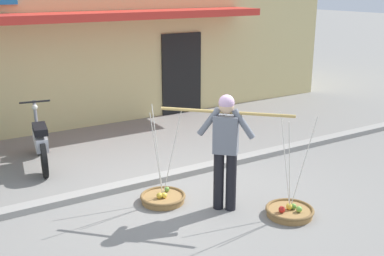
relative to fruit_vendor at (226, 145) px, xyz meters
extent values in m
plane|color=gray|center=(-0.30, 0.71, -0.98)|extent=(90.00, 90.00, 0.00)
cube|color=gray|center=(-0.30, 1.41, -0.93)|extent=(20.00, 0.24, 0.10)
cylinder|color=black|center=(-0.06, 0.06, -0.55)|extent=(0.15, 0.15, 0.86)
cylinder|color=black|center=(0.06, -0.06, -0.55)|extent=(0.15, 0.15, 0.86)
cube|color=slate|center=(0.00, 0.00, 0.15)|extent=(0.38, 0.38, 0.54)
sphere|color=#E0B78E|center=(0.00, 0.00, 0.56)|extent=(0.21, 0.21, 0.21)
sphere|color=#D1A8CC|center=(0.00, 0.00, 0.61)|extent=(0.22, 0.22, 0.22)
cylinder|color=slate|center=(-0.17, 0.17, 0.32)|extent=(0.30, 0.30, 0.43)
cylinder|color=slate|center=(0.17, -0.17, 0.32)|extent=(0.30, 0.30, 0.43)
cylinder|color=tan|center=(0.00, 0.00, 0.47)|extent=(1.34, 1.36, 0.04)
cylinder|color=#9E7542|center=(-0.66, 0.66, -0.93)|extent=(0.64, 0.64, 0.09)
torus|color=brown|center=(-0.66, 0.66, -0.88)|extent=(0.68, 0.68, 0.05)
sphere|color=#649B3B|center=(-0.52, 0.78, -0.85)|extent=(0.08, 0.08, 0.08)
sphere|color=gold|center=(-0.73, 0.62, -0.84)|extent=(0.09, 0.09, 0.09)
sphere|color=yellow|center=(-0.67, 0.60, -0.85)|extent=(0.09, 0.09, 0.09)
cylinder|color=silver|center=(-0.66, 0.81, -0.21)|extent=(0.01, 0.30, 1.36)
cylinder|color=silver|center=(-0.78, 0.59, -0.21)|extent=(0.26, 0.16, 1.36)
cylinder|color=silver|center=(-0.53, 0.59, -0.21)|extent=(0.26, 0.16, 1.36)
cylinder|color=#9E7542|center=(0.66, -0.66, -0.93)|extent=(0.64, 0.64, 0.09)
torus|color=brown|center=(0.66, -0.66, -0.88)|extent=(0.68, 0.68, 0.05)
sphere|color=#639A3B|center=(0.71, -0.67, -0.85)|extent=(0.08, 0.08, 0.08)
sphere|color=#75B645|center=(0.72, -0.78, -0.85)|extent=(0.09, 0.09, 0.09)
sphere|color=yellow|center=(0.65, -0.65, -0.84)|extent=(0.09, 0.09, 0.09)
sphere|color=red|center=(0.50, -0.67, -0.84)|extent=(0.09, 0.09, 0.09)
cylinder|color=silver|center=(0.66, -0.52, -0.21)|extent=(0.01, 0.30, 1.36)
cylinder|color=silver|center=(0.53, -0.74, -0.21)|extent=(0.26, 0.16, 1.36)
cylinder|color=silver|center=(0.78, -0.74, -0.21)|extent=(0.26, 0.16, 1.36)
cylinder|color=black|center=(-1.69, 3.79, -0.69)|extent=(0.17, 0.59, 0.58)
cylinder|color=black|center=(-1.89, 2.56, -0.69)|extent=(0.17, 0.59, 0.58)
cube|color=silver|center=(-1.69, 3.79, -0.43)|extent=(0.18, 0.30, 0.06)
cube|color=silver|center=(-1.81, 3.08, -0.47)|extent=(0.35, 0.92, 0.24)
cube|color=black|center=(-1.84, 2.90, -0.23)|extent=(0.31, 0.59, 0.12)
cylinder|color=slate|center=(-1.70, 3.69, -0.30)|extent=(0.11, 0.30, 0.76)
cylinder|color=black|center=(-1.72, 3.61, 0.09)|extent=(0.54, 0.12, 0.04)
sphere|color=silver|center=(-1.69, 3.77, -0.05)|extent=(0.11, 0.11, 0.11)
cube|color=#DBC684|center=(0.28, 7.54, 1.12)|extent=(13.00, 5.00, 4.20)
cube|color=red|center=(0.28, 4.54, 1.52)|extent=(7.15, 1.00, 0.16)
cube|color=black|center=(2.23, 5.02, 0.02)|extent=(1.10, 0.06, 2.00)
camera|label=1|loc=(-3.69, -5.12, 2.14)|focal=44.54mm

